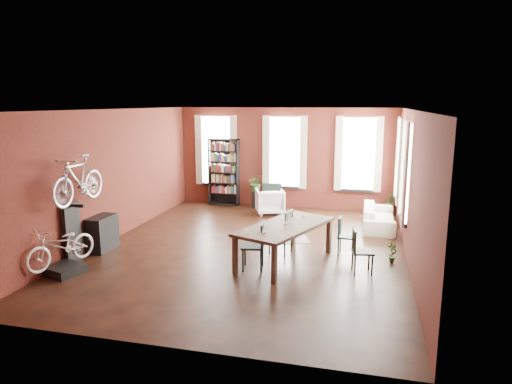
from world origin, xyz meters
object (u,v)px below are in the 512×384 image
(plant_stand, at_px, (257,200))
(dining_table, at_px, (285,244))
(console_table, at_px, (102,233))
(dining_chair_a, at_px, (253,246))
(bike_trainer, at_px, (64,270))
(white_armchair, at_px, (270,200))
(bicycle_floor, at_px, (60,228))
(dining_chair_c, at_px, (363,251))
(dining_chair_b, at_px, (281,232))
(dining_chair_d, at_px, (347,236))
(cream_sofa, at_px, (379,213))
(bookshelf, at_px, (224,172))

(plant_stand, bearing_deg, dining_table, -69.60)
(console_table, bearing_deg, dining_chair_a, -5.53)
(bike_trainer, bearing_deg, white_armchair, 63.76)
(dining_table, distance_m, bicycle_floor, 4.53)
(dining_chair_c, height_order, bicycle_floor, bicycle_floor)
(dining_chair_c, xyz_separation_m, plant_stand, (-3.42, 5.09, -0.18))
(dining_chair_b, relative_size, white_armchair, 1.20)
(white_armchair, bearing_deg, dining_chair_d, 105.75)
(bike_trainer, bearing_deg, cream_sofa, 39.46)
(bookshelf, bearing_deg, cream_sofa, -18.95)
(bookshelf, bearing_deg, white_armchair, -25.95)
(dining_chair_a, distance_m, cream_sofa, 4.63)
(bike_trainer, xyz_separation_m, console_table, (-0.10, 1.54, 0.31))
(dining_chair_c, distance_m, white_armchair, 5.23)
(dining_chair_c, xyz_separation_m, bicycle_floor, (-5.77, -1.49, 0.51))
(plant_stand, bearing_deg, console_table, -115.70)
(bookshelf, bearing_deg, dining_chair_a, -66.67)
(dining_chair_c, bearing_deg, bike_trainer, 93.78)
(dining_table, relative_size, plant_stand, 4.56)
(white_armchair, bearing_deg, dining_table, 85.56)
(dining_chair_a, bearing_deg, dining_chair_b, 153.60)
(dining_chair_b, xyz_separation_m, bookshelf, (-2.76, 4.46, 0.60))
(cream_sofa, distance_m, bicycle_floor, 7.97)
(bookshelf, relative_size, bike_trainer, 3.52)
(dining_table, relative_size, dining_chair_d, 2.85)
(bookshelf, xyz_separation_m, bicycle_floor, (-1.20, -6.73, -0.15))
(dining_chair_a, relative_size, bike_trainer, 1.56)
(cream_sofa, relative_size, plant_stand, 3.91)
(dining_chair_c, distance_m, console_table, 5.85)
(console_table, xyz_separation_m, bicycle_floor, (0.08, -1.53, 0.55))
(bookshelf, bearing_deg, dining_chair_d, -44.78)
(dining_chair_c, xyz_separation_m, console_table, (-5.85, 0.04, -0.05))
(dining_chair_c, distance_m, bicycle_floor, 5.98)
(dining_table, relative_size, bike_trainer, 3.88)
(plant_stand, bearing_deg, cream_sofa, -22.22)
(dining_chair_a, height_order, bike_trainer, dining_chair_a)
(white_armchair, height_order, bike_trainer, white_armchair)
(dining_table, relative_size, cream_sofa, 1.17)
(cream_sofa, bearing_deg, dining_table, 149.10)
(bike_trainer, bearing_deg, dining_chair_d, 25.45)
(bike_trainer, xyz_separation_m, plant_stand, (2.33, 6.59, 0.18))
(console_table, height_order, plant_stand, console_table)
(dining_chair_d, bearing_deg, dining_chair_b, 105.71)
(dining_table, xyz_separation_m, bicycle_floor, (-4.16, -1.71, 0.54))
(dining_chair_a, height_order, plant_stand, dining_chair_a)
(dining_chair_a, distance_m, dining_chair_d, 2.28)
(white_armchair, bearing_deg, bike_trainer, 42.90)
(dining_table, relative_size, dining_chair_a, 2.49)
(bookshelf, distance_m, console_table, 5.40)
(dining_chair_d, bearing_deg, bike_trainer, 120.14)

